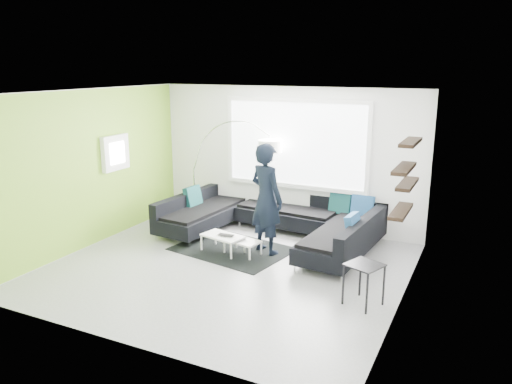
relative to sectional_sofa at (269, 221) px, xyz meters
The scene contains 9 objects.
ground 1.58m from the sectional_sofa, 92.43° to the right, with size 5.50×5.50×0.00m, color gray.
room_shell 1.97m from the sectional_sofa, 91.18° to the right, with size 5.54×5.04×2.82m.
sectional_sofa is the anchor object (origin of this frame).
rug 0.91m from the sectional_sofa, 117.12° to the right, with size 1.96×1.42×0.01m, color black.
coffee_table 0.97m from the sectional_sofa, 108.10° to the right, with size 0.94×0.55×0.31m, color white.
arc_lamp 2.19m from the sectional_sofa, 164.58° to the left, with size 1.99×0.56×2.15m, color silver, non-canonical shape.
side_table 2.89m from the sectional_sofa, 39.44° to the right, with size 0.43×0.43×0.59m, color black.
person 0.88m from the sectional_sofa, 70.89° to the right, with size 0.83×0.70×1.93m, color black.
laptop 1.06m from the sectional_sofa, 112.65° to the right, with size 0.30×0.19×0.02m, color black.
Camera 1 is at (3.69, -6.57, 3.20)m, focal length 35.00 mm.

